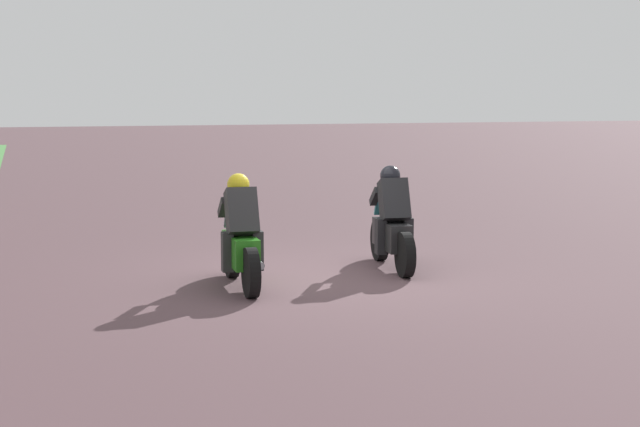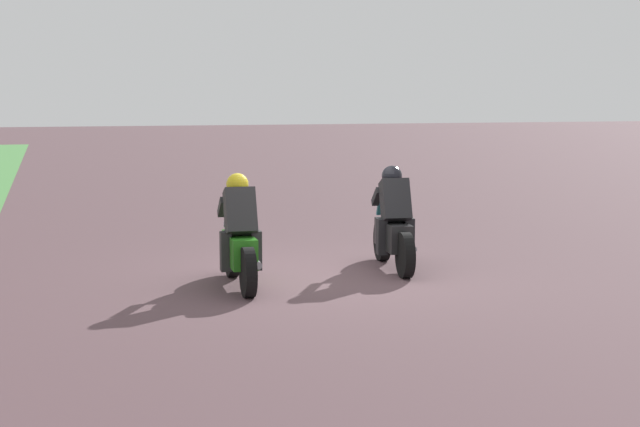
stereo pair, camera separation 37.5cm
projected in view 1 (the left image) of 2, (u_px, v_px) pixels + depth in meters
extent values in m
plane|color=#563D42|center=(321.00, 277.00, 13.49)|extent=(120.00, 120.00, 0.00)
cylinder|color=black|center=(380.00, 240.00, 14.82)|extent=(0.65, 0.21, 0.64)
cylinder|color=black|center=(405.00, 255.00, 13.46)|extent=(0.65, 0.21, 0.64)
cube|color=black|center=(392.00, 235.00, 14.12)|extent=(1.13, 0.43, 0.40)
ellipsoid|color=black|center=(390.00, 214.00, 14.18)|extent=(0.51, 0.35, 0.24)
cube|color=red|center=(401.00, 239.00, 13.62)|extent=(0.08, 0.17, 0.08)
cylinder|color=#A5A5AD|center=(409.00, 247.00, 13.83)|extent=(0.43, 0.14, 0.10)
cube|color=black|center=(394.00, 200.00, 13.96)|extent=(0.52, 0.45, 0.66)
sphere|color=black|center=(390.00, 176.00, 14.13)|extent=(0.33, 0.33, 0.30)
cube|color=teal|center=(383.00, 208.00, 14.56)|extent=(0.18, 0.27, 0.23)
cube|color=black|center=(381.00, 236.00, 13.97)|extent=(0.19, 0.16, 0.52)
cube|color=black|center=(407.00, 236.00, 14.04)|extent=(0.19, 0.16, 0.52)
cube|color=black|center=(375.00, 196.00, 14.29)|extent=(0.39, 0.14, 0.31)
cube|color=black|center=(399.00, 196.00, 14.36)|extent=(0.39, 0.14, 0.31)
cylinder|color=black|center=(232.00, 255.00, 13.48)|extent=(0.64, 0.16, 0.64)
cylinder|color=black|center=(251.00, 273.00, 12.14)|extent=(0.64, 0.16, 0.64)
cube|color=#27791B|center=(241.00, 250.00, 12.78)|extent=(1.11, 0.36, 0.40)
ellipsoid|color=#27791B|center=(239.00, 226.00, 12.84)|extent=(0.49, 0.32, 0.24)
cube|color=red|center=(248.00, 255.00, 12.29)|extent=(0.07, 0.16, 0.08)
cylinder|color=#A5A5AD|center=(258.00, 263.00, 12.51)|extent=(0.42, 0.11, 0.10)
cube|color=#272729|center=(242.00, 212.00, 12.62)|extent=(0.50, 0.42, 0.66)
sphere|color=gold|center=(238.00, 184.00, 12.79)|extent=(0.31, 0.31, 0.30)
cube|color=slate|center=(234.00, 220.00, 13.22)|extent=(0.16, 0.27, 0.23)
cube|color=#272729|center=(227.00, 252.00, 12.62)|extent=(0.18, 0.15, 0.52)
cube|color=#272729|center=(257.00, 251.00, 12.72)|extent=(0.18, 0.15, 0.52)
cube|color=#272729|center=(223.00, 207.00, 12.94)|extent=(0.39, 0.11, 0.31)
cube|color=#272729|center=(250.00, 207.00, 13.03)|extent=(0.39, 0.11, 0.31)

